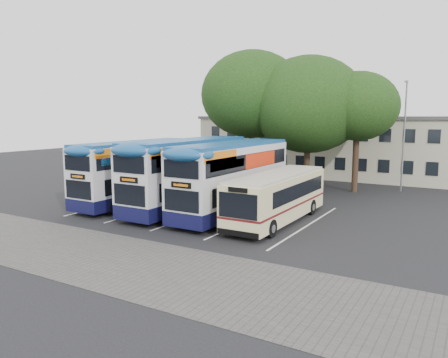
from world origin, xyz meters
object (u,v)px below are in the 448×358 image
tree_left (252,95)px  bus_dd_left (138,169)px  lamp_post (404,130)px  bus_dd_mid (188,171)px  bus_dd_right (233,175)px  bus_single (278,194)px  tree_right (358,106)px  tree_mid (308,105)px

tree_left → bus_dd_left: bearing=-106.0°
lamp_post → bus_dd_mid: bearing=-127.2°
lamp_post → bus_dd_right: bearing=-118.2°
lamp_post → bus_single: size_ratio=0.93×
tree_right → bus_single: (-1.34, -12.69, -5.34)m
bus_dd_left → bus_dd_mid: (4.29, 0.12, 0.13)m
tree_mid → bus_single: tree_mid is taller
lamp_post → bus_dd_left: lamp_post is taller
lamp_post → bus_dd_mid: 18.72m
bus_dd_mid → bus_dd_right: size_ratio=1.02×
bus_dd_mid → tree_left: bearing=95.0°
lamp_post → bus_dd_right: lamp_post is taller
tree_left → bus_dd_right: size_ratio=1.08×
bus_dd_right → tree_right: bearing=69.8°
bus_dd_mid → bus_single: size_ratio=1.16×
bus_single → bus_dd_mid: bearing=178.7°
tree_right → tree_left: bearing=-172.4°
tree_mid → bus_single: (2.59, -12.06, -5.52)m
tree_left → bus_single: (7.58, -11.50, -6.45)m
tree_mid → bus_dd_mid: (-3.99, -11.91, -4.58)m
bus_dd_left → bus_single: 10.90m
tree_left → bus_dd_right: 13.24m
tree_left → tree_mid: (4.99, 0.56, -0.93)m
tree_right → bus_dd_right: tree_right is taller
tree_left → bus_single: tree_left is taller
tree_left → tree_right: tree_left is taller
tree_right → bus_single: bearing=-96.0°
bus_dd_right → bus_single: bearing=-5.4°
tree_mid → tree_right: tree_mid is taller
tree_left → bus_dd_right: tree_left is taller
tree_left → bus_dd_left: 13.20m
lamp_post → bus_dd_left: bearing=-136.1°
tree_left → tree_mid: 5.10m
tree_mid → tree_left: bearing=-173.6°
tree_right → lamp_post: bearing=34.3°
lamp_post → tree_right: size_ratio=0.92×
tree_left → bus_dd_mid: tree_left is taller
bus_dd_left → lamp_post: bearing=43.9°
tree_left → bus_dd_mid: (1.00, -11.35, -5.50)m
bus_dd_left → bus_dd_mid: bearing=1.7°
tree_mid → bus_dd_mid: bearing=-108.5°
bus_dd_right → tree_left: bearing=111.3°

